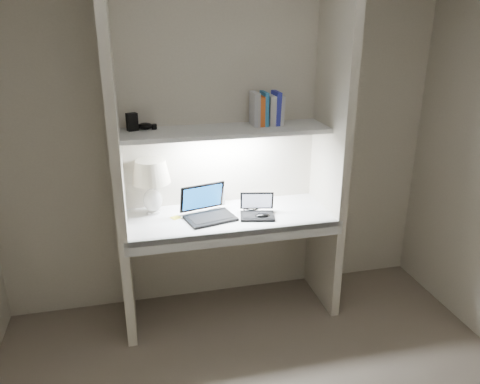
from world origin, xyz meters
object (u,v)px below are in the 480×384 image
object	(u,v)px
laptop_netbook	(257,210)
table_lamp	(151,178)
laptop_main	(207,210)
speaker	(217,195)
book_row	(267,109)

from	to	relation	value
laptop_netbook	table_lamp	bearing A→B (deg)	175.70
table_lamp	laptop_main	bearing A→B (deg)	-23.24
speaker	book_row	size ratio (longest dim) A/B	0.63
table_lamp	laptop_main	size ratio (longest dim) A/B	1.02
laptop_netbook	book_row	world-z (taller)	book_row
speaker	book_row	distance (m)	0.72
book_row	table_lamp	bearing A→B (deg)	179.46
laptop_netbook	speaker	distance (m)	0.36
table_lamp	speaker	size ratio (longest dim) A/B	2.70
laptop_main	book_row	bearing A→B (deg)	3.88
laptop_netbook	book_row	size ratio (longest dim) A/B	1.19
laptop_netbook	book_row	bearing A→B (deg)	72.91
laptop_main	book_row	xyz separation A→B (m)	(0.46, 0.15, 0.65)
table_lamp	book_row	world-z (taller)	book_row
laptop_main	laptop_netbook	xyz separation A→B (m)	(0.34, -0.06, -0.01)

